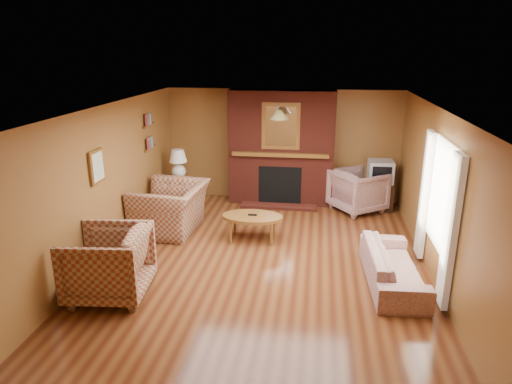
# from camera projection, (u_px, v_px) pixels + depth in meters

# --- Properties ---
(floor) EXTENTS (6.50, 6.50, 0.00)m
(floor) POSITION_uv_depth(u_px,v_px,m) (264.00, 263.00, 7.17)
(floor) COLOR #48200F
(floor) RESTS_ON ground
(ceiling) EXTENTS (6.50, 6.50, 0.00)m
(ceiling) POSITION_uv_depth(u_px,v_px,m) (265.00, 109.00, 6.44)
(ceiling) COLOR silver
(ceiling) RESTS_ON wall_back
(wall_back) EXTENTS (6.50, 0.00, 6.50)m
(wall_back) POSITION_uv_depth(u_px,v_px,m) (282.00, 145.00, 9.87)
(wall_back) COLOR brown
(wall_back) RESTS_ON floor
(wall_front) EXTENTS (6.50, 0.00, 6.50)m
(wall_front) POSITION_uv_depth(u_px,v_px,m) (216.00, 307.00, 3.74)
(wall_front) COLOR brown
(wall_front) RESTS_ON floor
(wall_left) EXTENTS (0.00, 6.50, 6.50)m
(wall_left) POSITION_uv_depth(u_px,v_px,m) (106.00, 183.00, 7.14)
(wall_left) COLOR brown
(wall_left) RESTS_ON floor
(wall_right) EXTENTS (0.00, 6.50, 6.50)m
(wall_right) POSITION_uv_depth(u_px,v_px,m) (439.00, 197.00, 6.48)
(wall_right) COLOR brown
(wall_right) RESTS_ON floor
(fireplace) EXTENTS (2.20, 0.82, 2.40)m
(fireplace) POSITION_uv_depth(u_px,v_px,m) (281.00, 149.00, 9.63)
(fireplace) COLOR #561C12
(fireplace) RESTS_ON floor
(window_right) EXTENTS (0.10, 1.85, 2.00)m
(window_right) POSITION_uv_depth(u_px,v_px,m) (438.00, 207.00, 6.32)
(window_right) COLOR beige
(window_right) RESTS_ON wall_right
(bookshelf) EXTENTS (0.09, 0.55, 0.71)m
(bookshelf) POSITION_uv_depth(u_px,v_px,m) (151.00, 132.00, 8.78)
(bookshelf) COLOR brown
(bookshelf) RESTS_ON wall_left
(botanical_print) EXTENTS (0.05, 0.40, 0.50)m
(botanical_print) POSITION_uv_depth(u_px,v_px,m) (97.00, 167.00, 6.74)
(botanical_print) COLOR brown
(botanical_print) RESTS_ON wall_left
(pendant_light) EXTENTS (0.36, 0.36, 0.48)m
(pendant_light) POSITION_uv_depth(u_px,v_px,m) (279.00, 115.00, 8.73)
(pendant_light) COLOR black
(pendant_light) RESTS_ON ceiling
(plaid_loveseat) EXTENTS (1.24, 1.40, 0.87)m
(plaid_loveseat) POSITION_uv_depth(u_px,v_px,m) (171.00, 208.00, 8.31)
(plaid_loveseat) COLOR maroon
(plaid_loveseat) RESTS_ON floor
(plaid_armchair) EXTENTS (1.14, 1.11, 0.95)m
(plaid_armchair) POSITION_uv_depth(u_px,v_px,m) (108.00, 263.00, 6.10)
(plaid_armchair) COLOR maroon
(plaid_armchair) RESTS_ON floor
(floral_sofa) EXTENTS (0.79, 1.84, 0.53)m
(floral_sofa) POSITION_uv_depth(u_px,v_px,m) (393.00, 266.00, 6.49)
(floral_sofa) COLOR #B7A98D
(floral_sofa) RESTS_ON floor
(floral_armchair) EXTENTS (1.30, 1.30, 0.86)m
(floral_armchair) POSITION_uv_depth(u_px,v_px,m) (358.00, 191.00, 9.33)
(floral_armchair) COLOR #B7A98D
(floral_armchair) RESTS_ON floor
(coffee_table) EXTENTS (1.05, 0.65, 0.47)m
(coffee_table) POSITION_uv_depth(u_px,v_px,m) (252.00, 218.00, 7.91)
(coffee_table) COLOR brown
(coffee_table) RESTS_ON floor
(side_table) EXTENTS (0.50, 0.50, 0.61)m
(side_table) POSITION_uv_depth(u_px,v_px,m) (180.00, 192.00, 9.67)
(side_table) COLOR brown
(side_table) RESTS_ON floor
(table_lamp) EXTENTS (0.37, 0.37, 0.61)m
(table_lamp) POSITION_uv_depth(u_px,v_px,m) (178.00, 162.00, 9.47)
(table_lamp) COLOR silver
(table_lamp) RESTS_ON side_table
(tv_stand) EXTENTS (0.56, 0.52, 0.59)m
(tv_stand) POSITION_uv_depth(u_px,v_px,m) (378.00, 196.00, 9.45)
(tv_stand) COLOR black
(tv_stand) RESTS_ON floor
(crt_tv) EXTENTS (0.50, 0.50, 0.45)m
(crt_tv) POSITION_uv_depth(u_px,v_px,m) (380.00, 171.00, 9.29)
(crt_tv) COLOR #AAADB2
(crt_tv) RESTS_ON tv_stand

